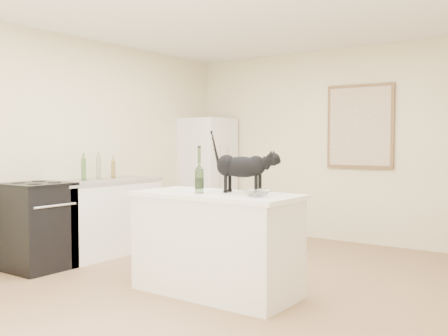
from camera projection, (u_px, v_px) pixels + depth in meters
floor at (220, 286)px, 4.84m from camera, size 5.50×5.50×0.00m
ceiling at (220, 4)px, 4.70m from camera, size 5.50×5.50×0.00m
wall_back at (339, 145)px, 7.01m from camera, size 4.50×0.00×4.50m
wall_left at (65, 146)px, 6.07m from camera, size 0.00×5.50×5.50m
island_base at (216, 246)px, 4.59m from camera, size 1.44×0.67×0.86m
island_top at (216, 195)px, 4.57m from camera, size 1.50×0.70×0.04m
left_cabinets at (103, 219)px, 6.19m from camera, size 0.60×1.40×0.86m
left_countertop at (103, 181)px, 6.16m from camera, size 0.62×1.44×0.04m
stove at (37, 227)px, 5.45m from camera, size 0.60×0.60×0.90m
fridge at (207, 175)px, 7.83m from camera, size 0.68×0.68×1.70m
artwork_frame at (360, 127)px, 6.79m from camera, size 0.90×0.03×1.10m
artwork_canvas at (359, 126)px, 6.78m from camera, size 0.82×0.00×1.02m
black_cat at (242, 170)px, 4.56m from camera, size 0.61×0.27×0.41m
wine_bottle at (199, 172)px, 4.54m from camera, size 0.08×0.08×0.37m
glass_bowl at (257, 193)px, 4.25m from camera, size 0.29×0.29×0.06m
fridge_paper at (230, 151)px, 7.70m from camera, size 0.04×0.12×0.16m
counter_bottle_cluster at (97, 169)px, 6.13m from camera, size 0.09×0.50×0.28m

